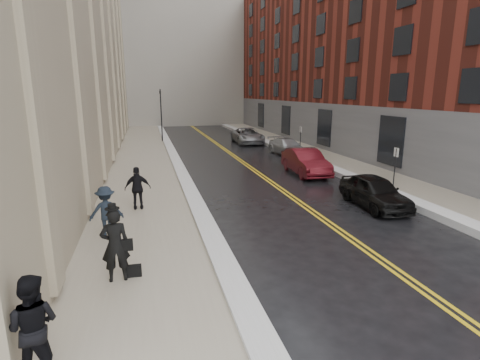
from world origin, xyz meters
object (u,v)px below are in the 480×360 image
car_silver_near (287,147)px  pedestrian_a (33,326)px  car_black (374,191)px  car_silver_far (248,136)px  pedestrian_main (115,245)px  pedestrian_c (138,188)px  car_maroon (305,162)px  pedestrian_b (106,211)px

car_silver_near → pedestrian_a: 25.36m
car_black → car_silver_far: car_silver_far is taller
pedestrian_a → pedestrian_main: bearing=-99.7°
car_silver_near → pedestrian_c: (-11.42, -12.48, 0.40)m
car_black → car_maroon: bearing=94.1°
car_maroon → pedestrian_b: size_ratio=2.74×
car_silver_near → car_silver_far: bearing=94.0°
car_maroon → pedestrian_a: (-11.40, -14.55, 0.30)m
pedestrian_a → pedestrian_b: bearing=-85.3°
car_silver_far → pedestrian_b: size_ratio=3.12×
car_black → pedestrian_main: pedestrian_main is taller
car_maroon → car_silver_far: size_ratio=0.88×
car_silver_near → pedestrian_c: size_ratio=2.48×
pedestrian_main → pedestrian_c: size_ratio=1.08×
car_silver_far → pedestrian_c: bearing=-115.6°
pedestrian_main → pedestrian_c: (0.47, 6.15, -0.08)m
car_silver_near → pedestrian_b: 19.66m
car_maroon → car_silver_near: car_maroon is taller
car_black → car_maroon: (-0.19, 6.96, 0.08)m
pedestrian_a → pedestrian_b: size_ratio=1.08×
car_maroon → car_silver_far: (0.32, 14.65, -0.03)m
car_black → pedestrian_a: pedestrian_a is taller
car_maroon → pedestrian_b: (-10.82, -8.02, 0.23)m
car_silver_near → pedestrian_main: (-11.88, -18.63, 0.48)m
pedestrian_main → car_silver_near: bearing=-128.1°
car_maroon → pedestrian_a: pedestrian_a is taller
pedestrian_main → car_black: bearing=-162.6°
pedestrian_main → pedestrian_a: bearing=64.8°
car_silver_near → pedestrian_a: pedestrian_a is taller
pedestrian_c → pedestrian_b: bearing=69.4°
pedestrian_b → pedestrian_c: (1.00, 2.76, 0.04)m
car_silver_near → pedestrian_a: bearing=-126.6°
car_silver_near → pedestrian_b: (-12.42, -15.24, 0.36)m
car_silver_near → pedestrian_b: size_ratio=2.59×
pedestrian_main → pedestrian_a: size_ratio=1.05×
car_maroon → pedestrian_main: bearing=-130.0°
pedestrian_main → car_silver_far: bearing=-117.8°
car_maroon → pedestrian_a: 18.49m
car_maroon → pedestrian_c: pedestrian_c is taller
car_black → car_silver_near: bearing=86.9°
pedestrian_b → car_black: bearing=180.0°
pedestrian_main → pedestrian_c: bearing=-100.0°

